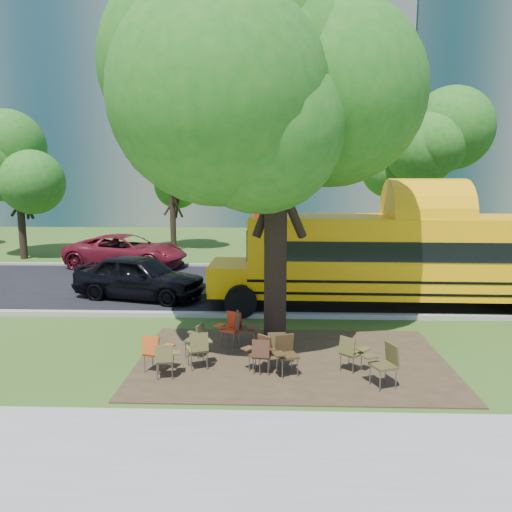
{
  "coord_description": "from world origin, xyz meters",
  "views": [
    {
      "loc": [
        0.56,
        -11.37,
        4.24
      ],
      "look_at": [
        0.02,
        4.11,
        1.68
      ],
      "focal_mm": 35.0,
      "sensor_mm": 36.0,
      "label": 1
    }
  ],
  "objects_px": {
    "chair_9": "(231,325)",
    "black_car": "(140,277)",
    "chair_6": "(385,361)",
    "chair_11": "(277,345)",
    "chair_4": "(263,352)",
    "bg_car_red": "(127,251)",
    "main_tree": "(276,96)",
    "chair_7": "(351,350)",
    "chair_1": "(155,350)",
    "chair_2": "(199,346)",
    "chair_10": "(243,326)",
    "chair_3": "(260,350)",
    "chair_5": "(285,351)",
    "school_bus": "(419,256)",
    "chair_8": "(197,336)",
    "chair_0": "(166,357)"
  },
  "relations": [
    {
      "from": "main_tree",
      "to": "chair_3",
      "type": "height_order",
      "value": "main_tree"
    },
    {
      "from": "black_car",
      "to": "chair_8",
      "type": "bearing_deg",
      "value": -137.91
    },
    {
      "from": "chair_3",
      "to": "bg_car_red",
      "type": "xyz_separation_m",
      "value": [
        -6.39,
        11.92,
        0.26
      ]
    },
    {
      "from": "chair_7",
      "to": "bg_car_red",
      "type": "relative_size",
      "value": 0.15
    },
    {
      "from": "chair_8",
      "to": "chair_9",
      "type": "distance_m",
      "value": 1.08
    },
    {
      "from": "school_bus",
      "to": "chair_5",
      "type": "xyz_separation_m",
      "value": [
        -4.28,
        -5.4,
        -1.16
      ]
    },
    {
      "from": "main_tree",
      "to": "chair_3",
      "type": "relative_size",
      "value": 12.02
    },
    {
      "from": "chair_5",
      "to": "chair_7",
      "type": "height_order",
      "value": "chair_5"
    },
    {
      "from": "main_tree",
      "to": "chair_9",
      "type": "distance_m",
      "value": 5.62
    },
    {
      "from": "black_car",
      "to": "bg_car_red",
      "type": "relative_size",
      "value": 0.83
    },
    {
      "from": "chair_6",
      "to": "chair_11",
      "type": "distance_m",
      "value": 2.34
    },
    {
      "from": "main_tree",
      "to": "chair_3",
      "type": "bearing_deg",
      "value": -99.61
    },
    {
      "from": "main_tree",
      "to": "chair_1",
      "type": "bearing_deg",
      "value": -141.33
    },
    {
      "from": "main_tree",
      "to": "chair_1",
      "type": "height_order",
      "value": "main_tree"
    },
    {
      "from": "chair_5",
      "to": "black_car",
      "type": "relative_size",
      "value": 0.19
    },
    {
      "from": "chair_1",
      "to": "chair_3",
      "type": "xyz_separation_m",
      "value": [
        2.25,
        0.16,
        -0.03
      ]
    },
    {
      "from": "chair_2",
      "to": "black_car",
      "type": "height_order",
      "value": "black_car"
    },
    {
      "from": "chair_1",
      "to": "chair_8",
      "type": "relative_size",
      "value": 1.05
    },
    {
      "from": "main_tree",
      "to": "black_car",
      "type": "relative_size",
      "value": 2.14
    },
    {
      "from": "school_bus",
      "to": "chair_1",
      "type": "height_order",
      "value": "school_bus"
    },
    {
      "from": "chair_2",
      "to": "chair_10",
      "type": "height_order",
      "value": "chair_10"
    },
    {
      "from": "chair_7",
      "to": "black_car",
      "type": "distance_m",
      "value": 8.83
    },
    {
      "from": "school_bus",
      "to": "chair_6",
      "type": "height_order",
      "value": "school_bus"
    },
    {
      "from": "chair_5",
      "to": "chair_11",
      "type": "xyz_separation_m",
      "value": [
        -0.16,
        0.4,
        -0.01
      ]
    },
    {
      "from": "chair_4",
      "to": "chair_7",
      "type": "bearing_deg",
      "value": 12.0
    },
    {
      "from": "chair_2",
      "to": "chair_6",
      "type": "relative_size",
      "value": 0.94
    },
    {
      "from": "main_tree",
      "to": "chair_9",
      "type": "height_order",
      "value": "main_tree"
    },
    {
      "from": "chair_1",
      "to": "chair_8",
      "type": "distance_m",
      "value": 1.23
    },
    {
      "from": "chair_2",
      "to": "chair_8",
      "type": "bearing_deg",
      "value": 80.01
    },
    {
      "from": "school_bus",
      "to": "chair_4",
      "type": "relative_size",
      "value": 14.94
    },
    {
      "from": "chair_1",
      "to": "chair_7",
      "type": "xyz_separation_m",
      "value": [
        4.2,
        0.16,
        -0.03
      ]
    },
    {
      "from": "school_bus",
      "to": "black_car",
      "type": "xyz_separation_m",
      "value": [
        -9.1,
        1.04,
        -0.93
      ]
    },
    {
      "from": "chair_4",
      "to": "chair_11",
      "type": "height_order",
      "value": "chair_11"
    },
    {
      "from": "chair_7",
      "to": "black_car",
      "type": "bearing_deg",
      "value": 177.12
    },
    {
      "from": "chair_0",
      "to": "bg_car_red",
      "type": "relative_size",
      "value": 0.14
    },
    {
      "from": "chair_4",
      "to": "bg_car_red",
      "type": "xyz_separation_m",
      "value": [
        -6.45,
        12.09,
        0.26
      ]
    },
    {
      "from": "chair_5",
      "to": "chair_8",
      "type": "bearing_deg",
      "value": -45.41
    },
    {
      "from": "chair_10",
      "to": "bg_car_red",
      "type": "bearing_deg",
      "value": -163.46
    },
    {
      "from": "chair_2",
      "to": "chair_10",
      "type": "distance_m",
      "value": 1.66
    },
    {
      "from": "chair_2",
      "to": "chair_9",
      "type": "distance_m",
      "value": 1.64
    },
    {
      "from": "chair_4",
      "to": "chair_6",
      "type": "distance_m",
      "value": 2.52
    },
    {
      "from": "chair_1",
      "to": "chair_9",
      "type": "xyz_separation_m",
      "value": [
        1.48,
        1.77,
        -0.0
      ]
    },
    {
      "from": "chair_6",
      "to": "chair_5",
      "type": "bearing_deg",
      "value": 53.18
    },
    {
      "from": "chair_9",
      "to": "black_car",
      "type": "xyz_separation_m",
      "value": [
        -3.52,
        4.64,
        0.24
      ]
    },
    {
      "from": "chair_1",
      "to": "chair_3",
      "type": "relative_size",
      "value": 1.07
    },
    {
      "from": "main_tree",
      "to": "chair_4",
      "type": "distance_m",
      "value": 5.91
    },
    {
      "from": "chair_7",
      "to": "chair_8",
      "type": "relative_size",
      "value": 1.0
    },
    {
      "from": "chair_8",
      "to": "chair_10",
      "type": "relative_size",
      "value": 0.89
    },
    {
      "from": "chair_0",
      "to": "main_tree",
      "type": "bearing_deg",
      "value": 36.06
    },
    {
      "from": "chair_4",
      "to": "black_car",
      "type": "height_order",
      "value": "black_car"
    }
  ]
}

